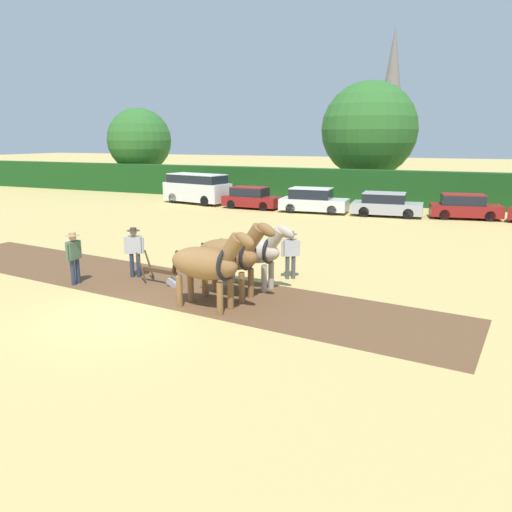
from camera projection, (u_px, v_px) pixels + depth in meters
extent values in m
plane|color=tan|center=(119.00, 317.00, 13.41)|extent=(240.00, 240.00, 0.00)
cube|color=brown|center=(151.00, 282.00, 16.66)|extent=(20.76, 5.91, 0.01)
cube|color=#194719|center=(349.00, 186.00, 36.83)|extent=(76.20, 1.26, 2.48)
cylinder|color=brown|center=(141.00, 174.00, 47.06)|extent=(0.44, 0.44, 2.89)
sphere|color=#2D6628|center=(139.00, 140.00, 46.35)|extent=(5.88, 5.88, 5.88)
cylinder|color=#4C3823|center=(367.00, 177.00, 40.41)|extent=(0.44, 0.44, 3.27)
sphere|color=#2D6628|center=(369.00, 130.00, 39.55)|extent=(7.56, 7.56, 7.56)
cylinder|color=gray|center=(389.00, 138.00, 76.31)|extent=(2.91, 2.91, 9.36)
cone|color=slate|center=(393.00, 66.00, 73.92)|extent=(3.20, 3.20, 11.44)
ellipsoid|color=brown|center=(204.00, 263.00, 13.87)|extent=(2.23, 1.19, 0.91)
cylinder|color=brown|center=(230.00, 294.00, 13.95)|extent=(0.18, 0.18, 0.90)
cylinder|color=brown|center=(220.00, 299.00, 13.51)|extent=(0.18, 0.18, 0.90)
cylinder|color=brown|center=(191.00, 287.00, 14.63)|extent=(0.18, 0.18, 0.90)
cylinder|color=brown|center=(179.00, 291.00, 14.19)|extent=(0.18, 0.18, 0.90)
cylinder|color=brown|center=(231.00, 249.00, 13.31)|extent=(0.86, 0.52, 0.92)
ellipsoid|color=brown|center=(245.00, 240.00, 13.04)|extent=(0.70, 0.34, 0.54)
cube|color=black|center=(237.00, 243.00, 13.18)|extent=(0.43, 0.13, 0.57)
cylinder|color=black|center=(175.00, 262.00, 14.39)|extent=(0.31, 0.15, 0.71)
torus|color=black|center=(226.00, 264.00, 13.49)|extent=(0.21, 0.93, 0.92)
ellipsoid|color=brown|center=(227.00, 254.00, 14.86)|extent=(2.12, 1.19, 0.92)
cylinder|color=brown|center=(251.00, 283.00, 14.97)|extent=(0.18, 0.18, 0.91)
cylinder|color=brown|center=(242.00, 288.00, 14.52)|extent=(0.18, 0.18, 0.91)
cylinder|color=brown|center=(215.00, 277.00, 15.61)|extent=(0.18, 0.18, 0.91)
cylinder|color=brown|center=(205.00, 281.00, 15.16)|extent=(0.18, 0.18, 0.91)
cylinder|color=brown|center=(252.00, 240.00, 14.32)|extent=(0.91, 0.53, 0.98)
ellipsoid|color=brown|center=(266.00, 230.00, 14.02)|extent=(0.70, 0.34, 0.54)
cube|color=black|center=(258.00, 234.00, 14.18)|extent=(0.47, 0.13, 0.62)
cylinder|color=black|center=(201.00, 254.00, 15.35)|extent=(0.31, 0.15, 0.71)
torus|color=black|center=(248.00, 255.00, 14.50)|extent=(0.21, 0.94, 0.93)
ellipsoid|color=#B2A38E|center=(248.00, 250.00, 15.88)|extent=(2.34, 1.09, 0.80)
cylinder|color=#B2A38E|center=(271.00, 275.00, 15.90)|extent=(0.18, 0.18, 0.87)
cylinder|color=#B2A38E|center=(264.00, 279.00, 15.51)|extent=(0.18, 0.18, 0.87)
cylinder|color=#B2A38E|center=(232.00, 269.00, 16.62)|extent=(0.18, 0.18, 0.87)
cylinder|color=#B2A38E|center=(225.00, 273.00, 16.22)|extent=(0.18, 0.18, 0.87)
cylinder|color=#B2A38E|center=(274.00, 239.00, 15.31)|extent=(0.76, 0.46, 0.81)
ellipsoid|color=#B2A38E|center=(285.00, 232.00, 15.07)|extent=(0.70, 0.34, 0.54)
cube|color=black|center=(279.00, 234.00, 15.19)|extent=(0.39, 0.12, 0.51)
cylinder|color=black|center=(220.00, 249.00, 16.42)|extent=(0.31, 0.15, 0.71)
torus|color=black|center=(269.00, 251.00, 15.48)|extent=(0.20, 0.84, 0.83)
cube|color=#4C331E|center=(160.00, 271.00, 16.36)|extent=(1.39, 0.26, 0.12)
cube|color=#939399|center=(173.00, 284.00, 16.17)|extent=(0.50, 0.25, 0.39)
cylinder|color=#4C331E|center=(149.00, 264.00, 16.81)|extent=(0.40, 0.10, 0.96)
cylinder|color=#4C331E|center=(141.00, 267.00, 16.47)|extent=(0.40, 0.10, 0.96)
cylinder|color=#28334C|center=(138.00, 265.00, 17.22)|extent=(0.14, 0.14, 0.85)
cylinder|color=#28334C|center=(132.00, 265.00, 17.22)|extent=(0.14, 0.14, 0.85)
cube|color=#B7B7BC|center=(134.00, 245.00, 17.05)|extent=(0.53, 0.39, 0.60)
sphere|color=tan|center=(133.00, 233.00, 16.96)|extent=(0.23, 0.23, 0.23)
cylinder|color=#B7B7BC|center=(143.00, 245.00, 17.07)|extent=(0.09, 0.09, 0.56)
cylinder|color=#B7B7BC|center=(126.00, 245.00, 17.05)|extent=(0.09, 0.09, 0.56)
cylinder|color=#42382D|center=(133.00, 231.00, 16.94)|extent=(0.44, 0.44, 0.02)
cylinder|color=#42382D|center=(133.00, 229.00, 16.93)|extent=(0.22, 0.22, 0.10)
cylinder|color=#4C4C4C|center=(293.00, 267.00, 17.04)|extent=(0.14, 0.14, 0.80)
cylinder|color=#4C4C4C|center=(287.00, 267.00, 17.00)|extent=(0.14, 0.14, 0.80)
cube|color=#B7B7BC|center=(291.00, 248.00, 16.87)|extent=(0.50, 0.43, 0.57)
sphere|color=tan|center=(291.00, 236.00, 16.77)|extent=(0.22, 0.22, 0.22)
cylinder|color=#B7B7BC|center=(299.00, 248.00, 16.92)|extent=(0.09, 0.09, 0.54)
cylinder|color=#B7B7BC|center=(283.00, 249.00, 16.82)|extent=(0.09, 0.09, 0.54)
cylinder|color=#665B4C|center=(291.00, 234.00, 16.76)|extent=(0.41, 0.41, 0.02)
cylinder|color=#665B4C|center=(291.00, 233.00, 16.75)|extent=(0.21, 0.21, 0.10)
cylinder|color=#28334C|center=(78.00, 271.00, 16.48)|extent=(0.14, 0.14, 0.85)
cylinder|color=#28334C|center=(73.00, 272.00, 16.28)|extent=(0.14, 0.14, 0.85)
cube|color=#4C6B4C|center=(74.00, 250.00, 16.22)|extent=(0.20, 0.49, 0.60)
sphere|color=tan|center=(72.00, 238.00, 16.12)|extent=(0.23, 0.23, 0.23)
cylinder|color=#4C6B4C|center=(80.00, 249.00, 16.48)|extent=(0.09, 0.09, 0.56)
cylinder|color=#4C6B4C|center=(67.00, 253.00, 15.96)|extent=(0.09, 0.09, 0.56)
cylinder|color=tan|center=(72.00, 235.00, 16.10)|extent=(0.44, 0.44, 0.02)
cylinder|color=tan|center=(72.00, 234.00, 16.09)|extent=(0.22, 0.22, 0.10)
cube|color=silver|center=(197.00, 192.00, 36.68)|extent=(5.32, 2.99, 1.30)
cube|color=black|center=(197.00, 179.00, 36.46)|extent=(4.69, 2.67, 0.59)
cube|color=silver|center=(197.00, 174.00, 36.39)|extent=(4.69, 2.67, 0.06)
cylinder|color=black|center=(221.00, 199.00, 36.64)|extent=(0.79, 0.37, 0.76)
cylinder|color=black|center=(205.00, 201.00, 35.20)|extent=(0.79, 0.37, 0.76)
cylinder|color=black|center=(190.00, 196.00, 38.38)|extent=(0.79, 0.37, 0.76)
cylinder|color=black|center=(173.00, 198.00, 36.94)|extent=(0.79, 0.37, 0.76)
cube|color=maroon|center=(252.00, 201.00, 34.16)|extent=(3.97, 1.85, 0.67)
cube|color=black|center=(250.00, 192.00, 34.10)|extent=(2.40, 1.62, 0.56)
cube|color=maroon|center=(250.00, 187.00, 34.03)|extent=(2.40, 1.62, 0.06)
cylinder|color=black|center=(273.00, 204.00, 34.35)|extent=(0.61, 0.24, 0.61)
cylinder|color=black|center=(264.00, 206.00, 33.04)|extent=(0.61, 0.24, 0.61)
cylinder|color=black|center=(241.00, 202.00, 35.37)|extent=(0.61, 0.24, 0.61)
cylinder|color=black|center=(232.00, 204.00, 34.06)|extent=(0.61, 0.24, 0.61)
cube|color=silver|center=(314.00, 204.00, 32.26)|extent=(4.42, 2.10, 0.73)
cube|color=black|center=(311.00, 194.00, 32.18)|extent=(2.69, 1.80, 0.62)
cube|color=silver|center=(311.00, 188.00, 32.10)|extent=(2.69, 1.80, 0.06)
cylinder|color=black|center=(337.00, 207.00, 32.61)|extent=(0.63, 0.26, 0.62)
cylinder|color=black|center=(332.00, 210.00, 31.14)|extent=(0.63, 0.26, 0.62)
cylinder|color=black|center=(297.00, 205.00, 33.49)|extent=(0.63, 0.26, 0.62)
cylinder|color=black|center=(291.00, 208.00, 32.02)|extent=(0.63, 0.26, 0.62)
cube|color=#A8A8B2|center=(387.00, 208.00, 30.76)|extent=(4.32, 2.13, 0.67)
cube|color=black|center=(384.00, 198.00, 30.69)|extent=(2.63, 1.83, 0.55)
cube|color=#A8A8B2|center=(385.00, 193.00, 30.62)|extent=(2.63, 1.83, 0.06)
cylinder|color=black|center=(410.00, 210.00, 31.13)|extent=(0.65, 0.27, 0.63)
cylinder|color=black|center=(408.00, 214.00, 29.64)|extent=(0.65, 0.27, 0.63)
cylinder|color=black|center=(367.00, 208.00, 31.97)|extent=(0.65, 0.27, 0.63)
cylinder|color=black|center=(364.00, 212.00, 30.48)|extent=(0.65, 0.27, 0.63)
cube|color=maroon|center=(465.00, 210.00, 29.77)|extent=(4.24, 2.36, 0.68)
cube|color=black|center=(463.00, 200.00, 29.67)|extent=(2.63, 1.92, 0.57)
cube|color=maroon|center=(463.00, 195.00, 29.60)|extent=(2.63, 1.92, 0.06)
cylinder|color=black|center=(485.00, 213.00, 30.23)|extent=(0.63, 0.32, 0.61)
cylinder|color=black|center=(490.00, 216.00, 28.81)|extent=(0.63, 0.32, 0.61)
cylinder|color=black|center=(442.00, 211.00, 30.81)|extent=(0.63, 0.32, 0.61)
cylinder|color=black|center=(444.00, 215.00, 29.40)|extent=(0.63, 0.32, 0.61)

